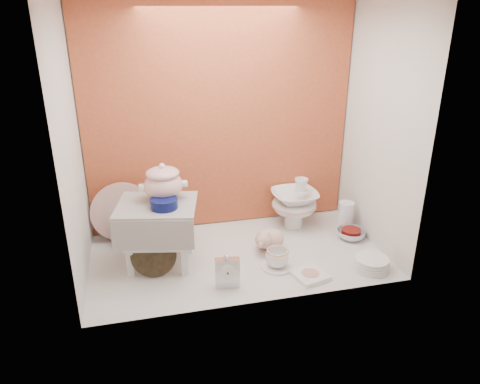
# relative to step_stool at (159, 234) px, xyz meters

# --- Properties ---
(ground) EXTENTS (1.80, 1.80, 0.00)m
(ground) POSITION_rel_step_stool_xyz_m (0.48, -0.02, -0.20)
(ground) COLOR silver
(ground) RESTS_ON ground
(niche_shell) EXTENTS (1.86, 1.03, 1.53)m
(niche_shell) POSITION_rel_step_stool_xyz_m (0.48, 0.16, 0.73)
(niche_shell) COLOR #BA502E
(niche_shell) RESTS_ON ground
(step_stool) EXTENTS (0.52, 0.47, 0.39)m
(step_stool) POSITION_rel_step_stool_xyz_m (0.00, 0.00, 0.00)
(step_stool) COLOR silver
(step_stool) RESTS_ON ground
(soup_tureen) EXTENTS (0.33, 0.33, 0.23)m
(soup_tureen) POSITION_rel_step_stool_xyz_m (0.05, 0.05, 0.31)
(soup_tureen) COLOR white
(soup_tureen) RESTS_ON step_stool
(cobalt_bowl) EXTENTS (0.17, 0.17, 0.06)m
(cobalt_bowl) POSITION_rel_step_stool_xyz_m (0.04, -0.06, 0.23)
(cobalt_bowl) COLOR #090F45
(cobalt_bowl) RESTS_ON step_stool
(floral_platter) EXTENTS (0.40, 0.09, 0.40)m
(floral_platter) POSITION_rel_step_stool_xyz_m (-0.21, 0.37, 0.00)
(floral_platter) COLOR white
(floral_platter) RESTS_ON ground
(blue_white_vase) EXTENTS (0.32, 0.32, 0.25)m
(blue_white_vase) POSITION_rel_step_stool_xyz_m (-0.17, 0.35, -0.07)
(blue_white_vase) COLOR silver
(blue_white_vase) RESTS_ON ground
(lacquer_tray) EXTENTS (0.27, 0.10, 0.26)m
(lacquer_tray) POSITION_rel_step_stool_xyz_m (-0.04, -0.12, -0.07)
(lacquer_tray) COLOR black
(lacquer_tray) RESTS_ON ground
(mantel_clock) EXTENTS (0.14, 0.06, 0.20)m
(mantel_clock) POSITION_rel_step_stool_xyz_m (0.34, -0.34, -0.10)
(mantel_clock) COLOR silver
(mantel_clock) RESTS_ON ground
(plush_pig) EXTENTS (0.30, 0.26, 0.15)m
(plush_pig) POSITION_rel_step_stool_xyz_m (0.69, 0.01, -0.12)
(plush_pig) COLOR #D1A693
(plush_pig) RESTS_ON ground
(teacup_saucer) EXTENTS (0.24, 0.24, 0.01)m
(teacup_saucer) POSITION_rel_step_stool_xyz_m (0.67, -0.22, -0.19)
(teacup_saucer) COLOR white
(teacup_saucer) RESTS_ON ground
(gold_rim_teacup) EXTENTS (0.18, 0.18, 0.11)m
(gold_rim_teacup) POSITION_rel_step_stool_xyz_m (0.67, -0.22, -0.13)
(gold_rim_teacup) COLOR white
(gold_rim_teacup) RESTS_ON teacup_saucer
(lattice_dish) EXTENTS (0.22, 0.22, 0.03)m
(lattice_dish) POSITION_rel_step_stool_xyz_m (0.83, -0.36, -0.18)
(lattice_dish) COLOR white
(lattice_dish) RESTS_ON ground
(dinner_plate_stack) EXTENTS (0.28, 0.28, 0.07)m
(dinner_plate_stack) POSITION_rel_step_stool_xyz_m (1.21, -0.36, -0.16)
(dinner_plate_stack) COLOR white
(dinner_plate_stack) RESTS_ON ground
(crystal_bowl) EXTENTS (0.22, 0.22, 0.06)m
(crystal_bowl) POSITION_rel_step_stool_xyz_m (1.27, 0.02, -0.17)
(crystal_bowl) COLOR silver
(crystal_bowl) RESTS_ON ground
(clear_glass_vase) EXTENTS (0.11, 0.11, 0.21)m
(clear_glass_vase) POSITION_rel_step_stool_xyz_m (1.28, 0.15, -0.09)
(clear_glass_vase) COLOR silver
(clear_glass_vase) RESTS_ON ground
(porcelain_tower) EXTENTS (0.33, 0.33, 0.36)m
(porcelain_tower) POSITION_rel_step_stool_xyz_m (0.95, 0.29, -0.02)
(porcelain_tower) COLOR white
(porcelain_tower) RESTS_ON ground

